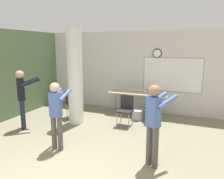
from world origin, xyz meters
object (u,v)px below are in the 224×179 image
object	(u,v)px
person_playing_front	(56,111)
bottle_on_table	(145,90)
person_watching_back	(22,95)
folding_table	(134,94)
chair_near_pillar	(72,102)
chair_table_front	(126,108)
chair_table_right	(152,106)
person_playing_side	(154,119)

from	to	relation	value
person_playing_front	bottle_on_table	bearing A→B (deg)	70.51
person_watching_back	bottle_on_table	bearing A→B (deg)	42.75
person_playing_front	folding_table	bearing A→B (deg)	75.56
chair_near_pillar	chair_table_front	bearing A→B (deg)	0.67
person_watching_back	chair_table_front	bearing A→B (deg)	28.00
person_playing_front	person_watching_back	bearing A→B (deg)	157.18
person_playing_front	person_watching_back	xyz separation A→B (m)	(-1.64, 0.69, 0.07)
bottle_on_table	chair_table_right	distance (m)	0.86
chair_table_right	chair_table_front	bearing A→B (deg)	-139.38
person_playing_front	chair_table_right	bearing A→B (deg)	59.10
person_watching_back	person_playing_side	distance (m)	3.81
chair_near_pillar	person_watching_back	distance (m)	1.58
bottle_on_table	person_watching_back	bearing A→B (deg)	-137.25
bottle_on_table	person_playing_front	world-z (taller)	person_playing_front
folding_table	person_watching_back	distance (m)	3.49
chair_table_right	person_watching_back	world-z (taller)	person_watching_back
bottle_on_table	person_watching_back	distance (m)	3.82
person_playing_side	person_watching_back	bearing A→B (deg)	171.46
person_watching_back	chair_near_pillar	bearing A→B (deg)	61.60
folding_table	chair_table_front	world-z (taller)	chair_table_front
chair_near_pillar	person_playing_front	bearing A→B (deg)	-65.48
chair_table_front	chair_near_pillar	xyz separation A→B (m)	(-1.83, -0.02, 0.00)
bottle_on_table	chair_near_pillar	bearing A→B (deg)	-148.83
bottle_on_table	person_playing_front	xyz separation A→B (m)	(-1.16, -3.29, 0.05)
chair_near_pillar	folding_table	bearing A→B (deg)	33.08
chair_table_front	person_playing_front	bearing A→B (deg)	-113.81
bottle_on_table	chair_table_front	distance (m)	1.31
folding_table	chair_near_pillar	distance (m)	2.08
person_watching_back	person_playing_side	world-z (taller)	person_watching_back
bottle_on_table	chair_table_front	size ratio (longest dim) A/B	0.30
bottle_on_table	chair_near_pillar	xyz separation A→B (m)	(-2.09, -1.26, -0.34)
folding_table	chair_table_right	distance (m)	0.95
chair_table_front	person_playing_side	world-z (taller)	person_playing_side
folding_table	chair_table_front	bearing A→B (deg)	-85.34
chair_table_front	person_watching_back	bearing A→B (deg)	-152.00
bottle_on_table	person_playing_side	bearing A→B (deg)	-73.14
chair_table_right	person_playing_front	xyz separation A→B (m)	(-1.56, -2.61, 0.39)
person_playing_front	person_watching_back	world-z (taller)	person_watching_back
chair_table_right	person_watching_back	size ratio (longest dim) A/B	0.53
chair_near_pillar	person_playing_side	xyz separation A→B (m)	(3.04, -1.90, 0.43)
folding_table	chair_near_pillar	size ratio (longest dim) A/B	1.90
chair_table_front	person_playing_side	distance (m)	2.31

